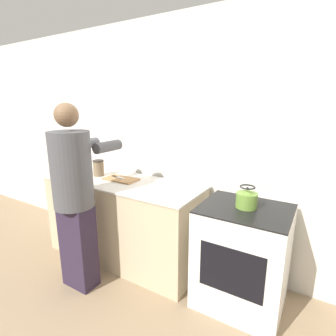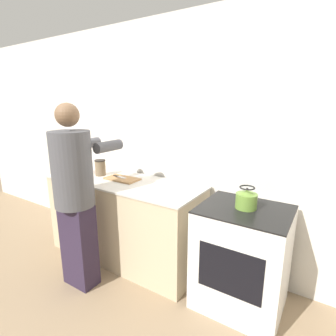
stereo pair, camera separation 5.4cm
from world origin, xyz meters
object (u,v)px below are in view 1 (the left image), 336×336
knife (118,177)px  bowl_prep (82,171)px  canister_jar (99,168)px  oven (242,256)px  kettle (247,199)px  cutting_board (121,179)px  person (75,193)px

knife → bowl_prep: size_ratio=0.98×
bowl_prep → canister_jar: bearing=13.7°
oven → bowl_prep: 2.00m
oven → kettle: bearing=91.4°
knife → kettle: (1.44, -0.05, 0.04)m
knife → bowl_prep: bowl_prep is taller
knife → cutting_board: bearing=-4.9°
person → bowl_prep: person is taller
oven → person: size_ratio=0.52×
knife → kettle: kettle is taller
oven → canister_jar: (-1.71, 0.05, 0.56)m
cutting_board → knife: knife is taller
kettle → oven: bearing=-88.6°
person → canister_jar: size_ratio=9.52×
oven → person: person is taller
oven → knife: size_ratio=4.78×
person → knife: bearing=93.4°
knife → canister_jar: canister_jar is taller
oven → knife: (-1.44, 0.06, 0.49)m
oven → kettle: (-0.00, 0.01, 0.53)m
bowl_prep → oven: bearing=0.2°
person → bowl_prep: (-0.54, 0.55, 0.01)m
person → knife: 0.62m
oven → bowl_prep: bowl_prep is taller
canister_jar → kettle: bearing=-1.1°
knife → kettle: 1.44m
cutting_board → kettle: kettle is taller
oven → canister_jar: canister_jar is taller
oven → cutting_board: cutting_board is taller
cutting_board → bowl_prep: bowl_prep is taller
person → cutting_board: person is taller
canister_jar → person: bearing=-62.6°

